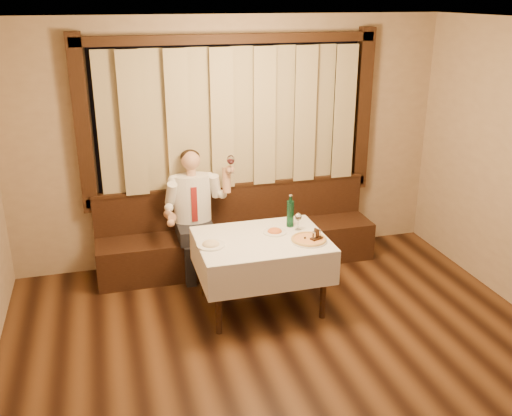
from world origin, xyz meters
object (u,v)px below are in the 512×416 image
object	(u,v)px
pasta_red	(275,230)
pasta_cream	(211,242)
cruet_caddy	(317,237)
banquette	(237,239)
dining_table	(261,248)
pizza	(309,239)
green_bottle	(290,213)
seated_man	(194,205)

from	to	relation	value
pasta_red	pasta_cream	bearing A→B (deg)	-168.08
pasta_red	cruet_caddy	world-z (taller)	cruet_caddy
banquette	dining_table	distance (m)	1.08
dining_table	cruet_caddy	bearing A→B (deg)	-22.95
pizza	green_bottle	world-z (taller)	green_bottle
banquette	seated_man	bearing A→B (deg)	-169.91
pasta_cream	dining_table	bearing A→B (deg)	5.26
banquette	pasta_cream	distance (m)	1.28
pasta_cream	pizza	bearing A→B (deg)	-8.42
green_bottle	pasta_cream	bearing A→B (deg)	-163.24
banquette	seated_man	size ratio (longest dim) A/B	2.25
dining_table	pasta_red	distance (m)	0.24
pizza	seated_man	distance (m)	1.45
pasta_red	green_bottle	size ratio (longest dim) A/B	0.69
dining_table	seated_man	bearing A→B (deg)	118.33
pasta_red	pasta_cream	world-z (taller)	pasta_cream
pasta_red	seated_man	world-z (taller)	seated_man
pasta_cream	pasta_red	bearing A→B (deg)	11.92
pizza	pasta_red	size ratio (longest dim) A/B	1.53
green_bottle	dining_table	bearing A→B (deg)	-149.35
dining_table	green_bottle	size ratio (longest dim) A/B	3.72
pizza	pasta_cream	size ratio (longest dim) A/B	1.35
pizza	seated_man	world-z (taller)	seated_man
pasta_red	cruet_caddy	xyz separation A→B (m)	(0.33, -0.31, 0.01)
pizza	pasta_cream	xyz separation A→B (m)	(-0.94, 0.14, 0.02)
cruet_caddy	seated_man	xyz separation A→B (m)	(-1.00, 1.14, 0.02)
seated_man	dining_table	bearing A→B (deg)	-61.67
pizza	banquette	bearing A→B (deg)	109.28
dining_table	pasta_cream	xyz separation A→B (m)	(-0.51, -0.05, 0.14)
cruet_caddy	seated_man	bearing A→B (deg)	108.11
banquette	seated_man	xyz separation A→B (m)	(-0.50, -0.09, 0.51)
banquette	pasta_red	size ratio (longest dim) A/B	13.60
pasta_red	green_bottle	distance (m)	0.26
green_bottle	cruet_caddy	distance (m)	0.46
dining_table	pizza	world-z (taller)	pizza
green_bottle	cruet_caddy	bearing A→B (deg)	-73.73
pasta_cream	seated_man	size ratio (longest dim) A/B	0.19
pasta_red	green_bottle	bearing A→B (deg)	31.08
pizza	green_bottle	xyz separation A→B (m)	(-0.05, 0.40, 0.13)
banquette	dining_table	size ratio (longest dim) A/B	2.52
pizza	green_bottle	distance (m)	0.43
pasta_red	cruet_caddy	distance (m)	0.45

